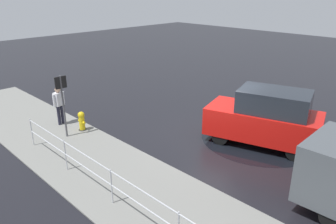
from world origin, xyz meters
TOP-DOWN VIEW (x-y plane):
  - ground_plane at (0.00, 0.00)m, footprint 60.00×60.00m
  - kerb_strip at (0.00, 4.20)m, footprint 24.00×3.20m
  - moving_hatchback at (-1.55, -0.91)m, footprint 4.22×2.75m
  - fire_hydrant at (4.10, 3.07)m, footprint 0.42×0.31m
  - pedestrian at (5.25, 3.36)m, footprint 0.32×0.56m
  - metal_railing at (-0.56, 5.02)m, footprint 9.49×0.04m
  - sign_post at (4.00, 3.80)m, footprint 0.07×0.44m
  - puddle_patch at (-1.22, -1.26)m, footprint 4.34×4.34m

SIDE VIEW (x-z plane):
  - ground_plane at x=0.00m, z-range 0.00..0.00m
  - puddle_patch at x=-1.22m, z-range 0.00..0.01m
  - kerb_strip at x=0.00m, z-range 0.00..0.04m
  - fire_hydrant at x=4.10m, z-range 0.00..0.80m
  - metal_railing at x=-0.56m, z-range 0.21..1.26m
  - pedestrian at x=5.25m, z-range 0.15..1.77m
  - moving_hatchback at x=-1.55m, z-range 0.00..2.06m
  - sign_post at x=4.00m, z-range 0.38..2.78m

